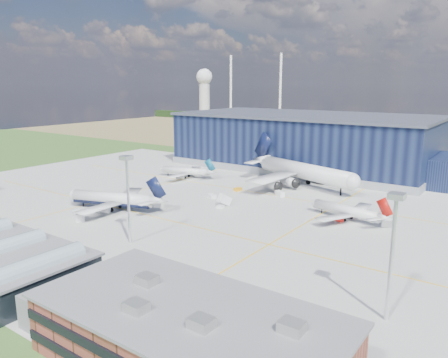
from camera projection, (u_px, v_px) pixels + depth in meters
ground at (178, 210)px, 143.02m from camera, size 600.00×600.00×0.00m
apron at (197, 203)px, 150.96m from camera, size 220.00×160.00×0.08m
farmland at (379, 140)px, 317.78m from camera, size 600.00×220.00×0.01m
treeline at (407, 126)px, 380.47m from camera, size 600.00×8.00×8.00m
horizon_dressing at (225, 89)px, 478.30m from camera, size 440.20×18.00×70.00m
hangar at (310, 144)px, 214.24m from camera, size 145.00×62.00×26.10m
ops_building at (188, 337)px, 63.06m from camera, size 46.00×23.00×10.90m
light_mast_center at (128, 185)px, 110.20m from camera, size 2.60×2.60×23.00m
light_mast_east at (393, 237)px, 73.25m from camera, size 2.60×2.60×23.00m
airliner_navy at (112, 192)px, 142.39m from camera, size 45.57×45.07×11.85m
airliner_red at (346, 205)px, 132.01m from camera, size 32.62×32.15×9.04m
airliner_widebody at (305, 163)px, 173.85m from camera, size 74.49×73.69×19.23m
airliner_regional at (185, 168)px, 191.57m from camera, size 32.88×32.42×9.00m
gse_van_a at (78, 216)px, 132.52m from camera, size 6.18×4.48×2.47m
gse_van_b at (280, 194)px, 160.34m from camera, size 4.65×3.91×1.95m
gse_tug_c at (238, 189)px, 168.22m from camera, size 2.34×3.31×1.34m
gse_cart_b at (212, 196)px, 157.82m from camera, size 3.91×3.25×1.45m
gse_van_c at (77, 258)px, 100.74m from camera, size 5.15×3.49×2.26m
airstair at (225, 202)px, 146.90m from camera, size 3.14×4.97×2.96m
car_a at (172, 303)px, 81.47m from camera, size 3.42×2.37×1.08m
car_b at (275, 297)px, 83.28m from camera, size 4.07×1.57×1.32m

